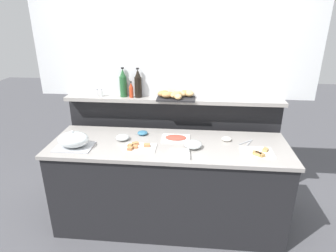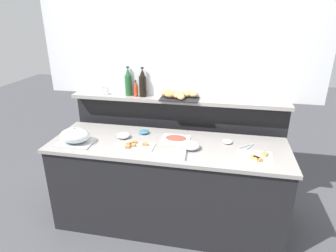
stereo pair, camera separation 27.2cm
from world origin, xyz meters
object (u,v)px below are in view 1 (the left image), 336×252
glass_bowl_large (193,145)px  napkin_stack (180,154)px  sandwich_platter_side (139,147)px  wine_bottle_dark (138,84)px  cold_cuts_platter (176,138)px  glass_bowl_medium (123,138)px  salt_shaker (97,93)px  hot_sauce_bottle (131,90)px  bread_basket (176,95)px  serving_tongs (247,143)px  sandwich_platter_rear (258,152)px  serving_cloche (73,140)px  pepper_shaker (101,93)px  condiment_bowl_dark (227,139)px  wine_bottle_green (123,84)px  condiment_bowl_cream (143,133)px

glass_bowl_large → napkin_stack: bearing=-123.7°
sandwich_platter_side → wine_bottle_dark: bearing=99.7°
wine_bottle_dark → cold_cuts_platter: bearing=-40.5°
glass_bowl_medium → salt_shaker: (-0.36, 0.42, 0.33)m
hot_sauce_bottle → salt_shaker: (-0.38, 0.00, -0.03)m
glass_bowl_medium → salt_shaker: 0.65m
hot_sauce_bottle → bread_basket: (0.48, 0.02, -0.04)m
serving_tongs → hot_sauce_bottle: (-1.19, 0.38, 0.38)m
hot_sauce_bottle → wine_bottle_dark: size_ratio=0.56×
bread_basket → sandwich_platter_rear: bearing=-38.5°
sandwich_platter_rear → bread_basket: (-0.77, 0.61, 0.34)m
serving_cloche → sandwich_platter_side: bearing=3.9°
pepper_shaker → glass_bowl_medium: bearing=-52.8°
serving_cloche → glass_bowl_large: serving_cloche is taller
glass_bowl_medium → sandwich_platter_rear: bearing=-7.8°
sandwich_platter_side → condiment_bowl_dark: (0.82, 0.25, 0.01)m
sandwich_platter_side → wine_bottle_green: wine_bottle_green is taller
napkin_stack → bread_basket: bearing=96.6°
glass_bowl_large → cold_cuts_platter: bearing=133.6°
condiment_bowl_cream → bread_basket: bread_basket is taller
cold_cuts_platter → wine_bottle_dark: (-0.43, 0.37, 0.44)m
sandwich_platter_side → serving_cloche: (-0.60, -0.04, 0.06)m
serving_cloche → wine_bottle_green: bearing=63.4°
glass_bowl_large → glass_bowl_medium: bearing=171.0°
cold_cuts_platter → bread_basket: size_ratio=0.63×
sandwich_platter_rear → pepper_shaker: bearing=159.4°
sandwich_platter_rear → glass_bowl_large: glass_bowl_large is taller
condiment_bowl_dark → napkin_stack: (-0.44, -0.36, -0.00)m
condiment_bowl_cream → salt_shaker: bearing=152.8°
serving_tongs → bread_basket: bread_basket is taller
hot_sauce_bottle → serving_cloche: bearing=-123.7°
sandwich_platter_side → condiment_bowl_cream: size_ratio=2.79×
glass_bowl_large → condiment_bowl_cream: 0.58m
condiment_bowl_dark → hot_sauce_bottle: size_ratio=0.54×
sandwich_platter_rear → wine_bottle_dark: 1.40m
glass_bowl_medium → condiment_bowl_dark: glass_bowl_medium is taller
cold_cuts_platter → bread_basket: bread_basket is taller
hot_sauce_bottle → glass_bowl_large: bearing=-38.2°
cold_cuts_platter → salt_shaker: size_ratio=3.15×
salt_shaker → pepper_shaker: same height
sandwich_platter_side → cold_cuts_platter: 0.40m
sandwich_platter_rear → serving_cloche: bearing=-178.9°
sandwich_platter_rear → hot_sauce_bottle: (-1.25, 0.59, 0.38)m
sandwich_platter_side → pepper_shaker: bearing=131.0°
serving_tongs → napkin_stack: (-0.63, -0.32, 0.01)m
glass_bowl_medium → hot_sauce_bottle: (0.01, 0.42, 0.36)m
serving_cloche → wine_bottle_green: wine_bottle_green is taller
pepper_shaker → bread_basket: pepper_shaker is taller
serving_cloche → glass_bowl_large: size_ratio=2.08×
sandwich_platter_rear → glass_bowl_medium: glass_bowl_medium is taller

